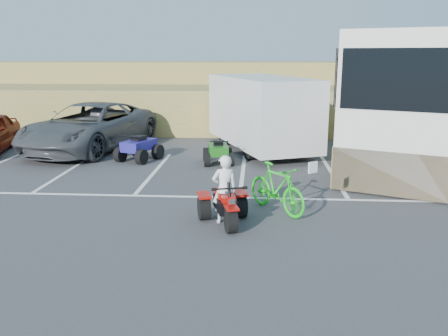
# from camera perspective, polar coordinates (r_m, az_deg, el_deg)

# --- Properties ---
(ground) EXTENTS (100.00, 100.00, 0.00)m
(ground) POSITION_cam_1_polar(r_m,az_deg,el_deg) (9.67, 1.42, -7.79)
(ground) COLOR #3C3C3F
(ground) RESTS_ON ground
(parking_stripes) EXTENTS (28.00, 5.16, 0.01)m
(parking_stripes) POSITION_cam_1_polar(r_m,az_deg,el_deg) (13.54, 5.83, -1.56)
(parking_stripes) COLOR white
(parking_stripes) RESTS_ON ground
(grass_embankment) EXTENTS (40.00, 8.50, 3.10)m
(grass_embankment) POSITION_cam_1_polar(r_m,az_deg,el_deg) (24.57, 3.02, 8.65)
(grass_embankment) COLOR olive
(grass_embankment) RESTS_ON ground
(red_trike_atv) EXTENTS (1.41, 1.66, 0.93)m
(red_trike_atv) POSITION_cam_1_polar(r_m,az_deg,el_deg) (10.12, 0.23, -6.79)
(red_trike_atv) COLOR #A30E09
(red_trike_atv) RESTS_ON ground
(rider) EXTENTS (0.61, 0.48, 1.47)m
(rider) POSITION_cam_1_polar(r_m,az_deg,el_deg) (10.03, 0.06, -2.56)
(rider) COLOR white
(rider) RESTS_ON ground
(green_dirt_bike) EXTENTS (1.55, 1.79, 1.12)m
(green_dirt_bike) POSITION_cam_1_polar(r_m,az_deg,el_deg) (10.82, 6.35, -2.42)
(green_dirt_bike) COLOR #14BF19
(green_dirt_bike) RESTS_ON ground
(grey_pickup) EXTENTS (4.26, 6.75, 1.74)m
(grey_pickup) POSITION_cam_1_polar(r_m,az_deg,el_deg) (18.46, -15.84, 4.79)
(grey_pickup) COLOR #404246
(grey_pickup) RESTS_ON ground
(cargo_trailer) EXTENTS (4.28, 6.25, 2.71)m
(cargo_trailer) POSITION_cam_1_polar(r_m,az_deg,el_deg) (17.65, 4.46, 6.83)
(cargo_trailer) COLOR silver
(cargo_trailer) RESTS_ON ground
(rv_motorhome) EXTENTS (7.03, 11.50, 4.06)m
(rv_motorhome) POSITION_cam_1_polar(r_m,az_deg,el_deg) (17.77, 22.03, 6.90)
(rv_motorhome) COLOR silver
(rv_motorhome) RESTS_ON ground
(quad_atv_blue) EXTENTS (1.54, 1.74, 0.94)m
(quad_atv_blue) POSITION_cam_1_polar(r_m,az_deg,el_deg) (16.36, -10.11, 0.92)
(quad_atv_blue) COLOR navy
(quad_atv_blue) RESTS_ON ground
(quad_atv_green) EXTENTS (1.14, 1.41, 0.84)m
(quad_atv_green) POSITION_cam_1_polar(r_m,az_deg,el_deg) (15.67, -0.70, 0.57)
(quad_atv_green) COLOR #175B14
(quad_atv_green) RESTS_ON ground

